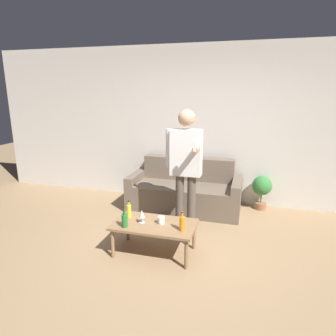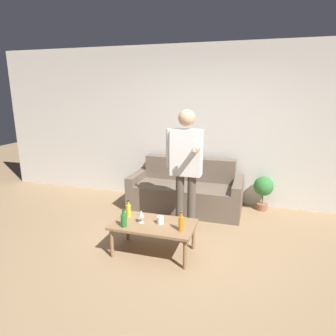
{
  "view_description": "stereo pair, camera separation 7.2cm",
  "coord_description": "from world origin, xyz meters",
  "px_view_note": "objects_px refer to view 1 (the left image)",
  "views": [
    {
      "loc": [
        0.83,
        -2.9,
        1.94
      ],
      "look_at": [
        -0.2,
        0.78,
        0.95
      ],
      "focal_mm": 32.0,
      "sensor_mm": 36.0,
      "label": 1
    },
    {
      "loc": [
        0.9,
        -2.88,
        1.94
      ],
      "look_at": [
        -0.2,
        0.78,
        0.95
      ],
      "focal_mm": 32.0,
      "sensor_mm": 36.0,
      "label": 2
    }
  ],
  "objects_px": {
    "coffee_table": "(154,227)",
    "person_standing_front": "(186,162)",
    "couch": "(185,191)",
    "bottle_orange": "(125,220)"
  },
  "relations": [
    {
      "from": "coffee_table",
      "to": "bottle_orange",
      "type": "height_order",
      "value": "bottle_orange"
    },
    {
      "from": "bottle_orange",
      "to": "coffee_table",
      "type": "bearing_deg",
      "value": 30.47
    },
    {
      "from": "coffee_table",
      "to": "person_standing_front",
      "type": "bearing_deg",
      "value": 71.96
    },
    {
      "from": "couch",
      "to": "bottle_orange",
      "type": "bearing_deg",
      "value": -101.54
    },
    {
      "from": "couch",
      "to": "coffee_table",
      "type": "bearing_deg",
      "value": -91.68
    },
    {
      "from": "coffee_table",
      "to": "person_standing_front",
      "type": "relative_size",
      "value": 0.58
    },
    {
      "from": "person_standing_front",
      "to": "coffee_table",
      "type": "bearing_deg",
      "value": -108.04
    },
    {
      "from": "coffee_table",
      "to": "bottle_orange",
      "type": "relative_size",
      "value": 4.7
    },
    {
      "from": "couch",
      "to": "coffee_table",
      "type": "height_order",
      "value": "couch"
    },
    {
      "from": "couch",
      "to": "bottle_orange",
      "type": "height_order",
      "value": "couch"
    }
  ]
}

